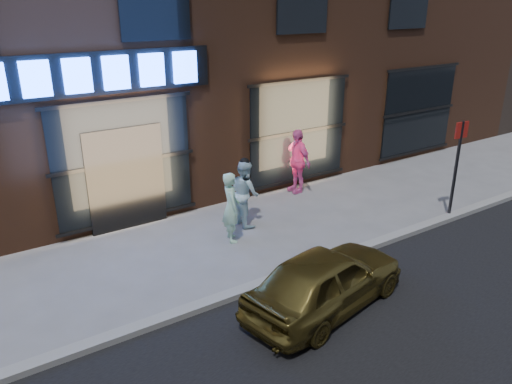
# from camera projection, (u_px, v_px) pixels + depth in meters

# --- Properties ---
(ground) EXTENTS (90.00, 90.00, 0.00)m
(ground) POSITION_uv_depth(u_px,v_px,m) (210.00, 306.00, 8.80)
(ground) COLOR slate
(ground) RESTS_ON ground
(curb) EXTENTS (60.00, 0.25, 0.12)m
(curb) POSITION_uv_depth(u_px,v_px,m) (210.00, 303.00, 8.78)
(curb) COLOR gray
(curb) RESTS_ON ground
(man_bowtie) EXTENTS (0.53, 0.67, 1.59)m
(man_bowtie) POSITION_uv_depth(u_px,v_px,m) (231.00, 207.00, 10.91)
(man_bowtie) COLOR #AFE6BE
(man_bowtie) RESTS_ON ground
(man_cap) EXTENTS (0.66, 0.81, 1.59)m
(man_cap) POSITION_uv_depth(u_px,v_px,m) (245.00, 193.00, 11.72)
(man_cap) COLOR silver
(man_cap) RESTS_ON ground
(passerby) EXTENTS (0.44, 1.05, 1.78)m
(passerby) POSITION_uv_depth(u_px,v_px,m) (297.00, 161.00, 13.69)
(passerby) COLOR pink
(passerby) RESTS_ON ground
(gold_sedan) EXTENTS (3.50, 1.96, 1.12)m
(gold_sedan) POSITION_uv_depth(u_px,v_px,m) (326.00, 279.00, 8.56)
(gold_sedan) COLOR brown
(gold_sedan) RESTS_ON ground
(sign_post) EXTENTS (0.39, 0.08, 2.43)m
(sign_post) POSITION_uv_depth(u_px,v_px,m) (457.00, 161.00, 11.81)
(sign_post) COLOR #262628
(sign_post) RESTS_ON ground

